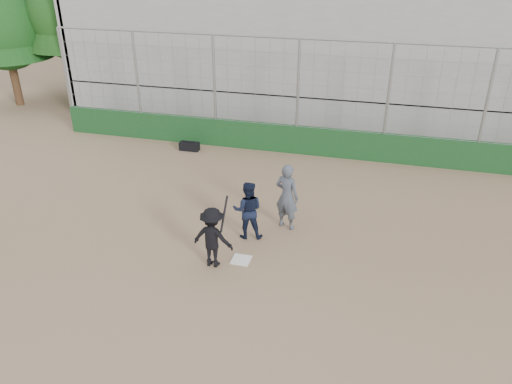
% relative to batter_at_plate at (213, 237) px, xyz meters
% --- Properties ---
extents(ground, '(90.00, 90.00, 0.00)m').
position_rel_batter_at_plate_xyz_m(ground, '(0.58, 0.33, -0.75)').
color(ground, brown).
rests_on(ground, ground).
extents(home_plate, '(0.44, 0.44, 0.02)m').
position_rel_batter_at_plate_xyz_m(home_plate, '(0.58, 0.33, -0.74)').
color(home_plate, white).
rests_on(home_plate, ground).
extents(backstop, '(18.10, 0.25, 4.04)m').
position_rel_batter_at_plate_xyz_m(backstop, '(0.58, 7.33, 0.21)').
color(backstop, '#123B18').
rests_on(backstop, ground).
extents(bleachers, '(20.25, 6.70, 6.98)m').
position_rel_batter_at_plate_xyz_m(bleachers, '(0.58, 12.28, 2.17)').
color(bleachers, gray).
rests_on(bleachers, ground).
extents(tree_left, '(4.48, 4.48, 7.00)m').
position_rel_batter_at_plate_xyz_m(tree_left, '(-10.42, 11.33, 3.64)').
color(tree_left, '#3C2515').
rests_on(tree_left, ground).
extents(tree_right, '(3.84, 3.84, 6.00)m').
position_rel_batter_at_plate_xyz_m(tree_right, '(-12.92, 9.83, 3.01)').
color(tree_right, '#3C2515').
rests_on(tree_right, ground).
extents(batter_at_plate, '(1.01, 0.75, 1.68)m').
position_rel_batter_at_plate_xyz_m(batter_at_plate, '(0.00, 0.00, 0.00)').
color(batter_at_plate, black).
rests_on(batter_at_plate, ground).
extents(catcher_crouched, '(0.87, 0.74, 1.08)m').
position_rel_batter_at_plate_xyz_m(catcher_crouched, '(0.46, 1.37, -0.21)').
color(catcher_crouched, black).
rests_on(catcher_crouched, ground).
extents(umpire, '(0.77, 0.63, 1.64)m').
position_rel_batter_at_plate_xyz_m(umpire, '(1.31, 2.13, 0.07)').
color(umpire, '#444B56').
rests_on(umpire, ground).
extents(equipment_bag, '(0.71, 0.31, 0.34)m').
position_rel_batter_at_plate_xyz_m(equipment_bag, '(-3.20, 6.56, -0.60)').
color(equipment_bag, black).
rests_on(equipment_bag, ground).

